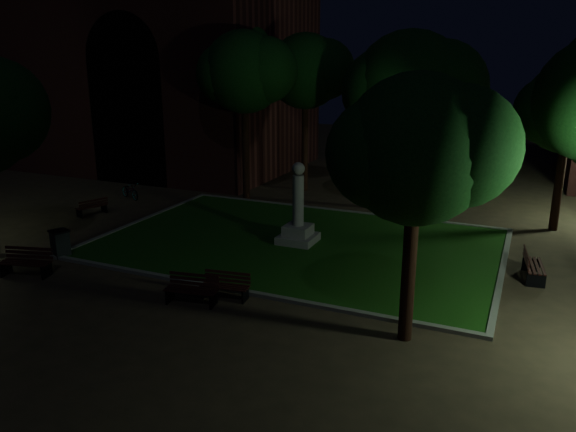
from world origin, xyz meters
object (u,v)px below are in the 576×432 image
bicycle (130,191)px  monument (298,221)px  bench_west_near (26,263)px  bench_near_left (226,286)px  bench_far_side (426,203)px  trash_bin (60,243)px  bench_left_side (92,207)px  bench_near_right (192,290)px  bench_right_side (532,266)px

bicycle → monument: bearing=-83.2°
bench_west_near → bench_near_left: bearing=-6.5°
bench_far_side → trash_bin: 16.30m
bench_near_left → trash_bin: (-7.41, 0.74, 0.14)m
bench_near_left → bench_left_side: bench_near_left is taller
bench_near_right → monument: bearing=73.3°
bench_near_right → bench_far_side: size_ratio=1.04×
bench_far_side → bench_near_right: bearing=68.0°
bench_right_side → bicycle: 19.59m
bench_left_side → bench_far_side: bench_far_side is taller
bench_west_near → bench_far_side: bearing=36.4°
bench_left_side → bench_far_side: 15.75m
trash_bin → bench_far_side: bearing=46.8°
bench_right_side → bench_far_side: bearing=26.8°
bench_left_side → bench_near_right: bearing=76.1°
bench_near_left → bench_far_side: size_ratio=0.96×
bench_near_right → bench_far_side: (4.50, 13.34, -0.00)m
bench_near_left → bench_west_near: (-7.09, -1.09, 0.06)m
monument → bench_near_right: size_ratio=1.92×
bicycle → bench_near_left: bearing=-106.1°
bench_west_near → bench_far_side: 17.48m
monument → bench_near_left: monument is taller
bench_near_right → trash_bin: (-6.66, 1.45, 0.11)m
bench_right_side → bench_left_side: bearing=82.5°
bench_near_right → bench_right_side: (9.30, 6.17, 0.02)m
bicycle → bench_left_side: bearing=-149.6°
bench_west_near → bicycle: (-3.65, 9.90, -0.01)m
monument → bench_west_near: (-7.14, -6.70, -0.51)m
bench_west_near → bicycle: 10.55m
bench_left_side → bicycle: size_ratio=0.92×
bench_right_side → bicycle: bench_right_side is taller
monument → bench_west_near: monument is taller
bench_near_right → bench_right_side: 11.16m
bench_near_right → trash_bin: trash_bin is taller
bench_right_side → bench_near_left: bearing=115.5°
bench_west_near → bench_right_side: bearing=7.5°
monument → bench_near_right: bearing=-97.1°
bench_west_near → bench_right_side: size_ratio=1.04×
bench_near_right → trash_bin: size_ratio=1.62×
bench_near_left → bench_left_side: size_ratio=1.02×
bench_west_near → bench_left_side: 7.43m
bench_near_left → bench_near_right: bench_near_right is taller
monument → bench_right_side: size_ratio=1.84×
bench_far_side → bicycle: bench_far_side is taller
bench_left_side → bicycle: 3.24m
monument → bench_left_side: size_ratio=2.13×
bench_near_right → bench_left_side: bench_near_right is taller
bench_near_left → bench_left_side: 11.76m
bench_west_near → bench_right_side: (15.65, 6.55, -0.01)m
bench_near_right → bicycle: (-10.00, 9.52, 0.02)m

